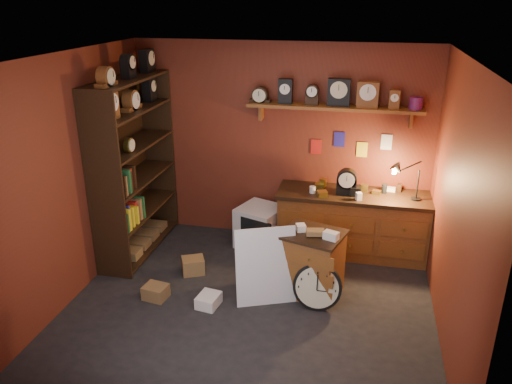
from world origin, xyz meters
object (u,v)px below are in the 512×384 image
at_px(shelving_unit, 132,161).
at_px(big_round_clock, 317,287).
at_px(low_cabinet, 311,261).
at_px(workbench, 352,220).

bearing_deg(shelving_unit, big_round_clock, -19.39).
xyz_separation_m(shelving_unit, low_cabinet, (2.42, -0.60, -0.84)).
bearing_deg(low_cabinet, shelving_unit, -177.18).
relative_size(low_cabinet, big_round_clock, 1.60).
bearing_deg(workbench, big_round_clock, -102.52).
bearing_deg(shelving_unit, workbench, 9.91).
bearing_deg(big_round_clock, workbench, 77.48).
bearing_deg(shelving_unit, low_cabinet, -13.88).
relative_size(shelving_unit, low_cabinet, 3.01).
height_order(shelving_unit, low_cabinet, shelving_unit).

